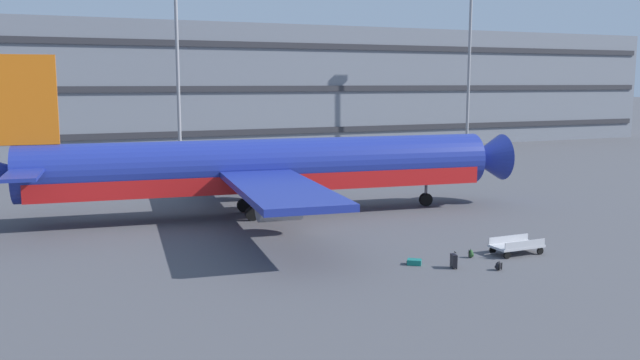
% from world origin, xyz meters
% --- Properties ---
extents(ground_plane, '(600.00, 600.00, 0.00)m').
position_xyz_m(ground_plane, '(0.00, 0.00, 0.00)').
color(ground_plane, '#4C4C51').
extents(terminal_structure, '(142.93, 15.29, 15.55)m').
position_xyz_m(terminal_structure, '(0.00, 42.69, 7.77)').
color(terminal_structure, slate).
rests_on(terminal_structure, ground_plane).
extents(airliner, '(35.74, 28.96, 10.16)m').
position_xyz_m(airliner, '(-1.24, -1.73, 3.09)').
color(airliner, navy).
rests_on(airliner, ground_plane).
extents(light_mast_left, '(1.80, 0.50, 20.57)m').
position_xyz_m(light_mast_left, '(-0.62, 27.51, 11.96)').
color(light_mast_left, gray).
rests_on(light_mast_left, ground_plane).
extents(light_mast_center_left, '(1.80, 0.50, 21.50)m').
position_xyz_m(light_mast_center_left, '(35.27, 27.51, 12.44)').
color(light_mast_center_left, gray).
rests_on(light_mast_center_left, ground_plane).
extents(suitcase_laid_flat, '(0.81, 0.76, 0.26)m').
position_xyz_m(suitcase_laid_flat, '(1.90, -15.90, 0.13)').
color(suitcase_laid_flat, '#147266').
rests_on(suitcase_laid_flat, ground_plane).
extents(suitcase_black, '(0.32, 0.50, 0.77)m').
position_xyz_m(suitcase_black, '(3.28, -17.13, 0.36)').
color(suitcase_black, black).
rests_on(suitcase_black, ground_plane).
extents(backpack_orange, '(0.36, 0.39, 0.46)m').
position_xyz_m(backpack_orange, '(5.15, -15.87, 0.20)').
color(backpack_orange, '#264C26').
rests_on(backpack_orange, ground_plane).
extents(backpack_teal, '(0.41, 0.36, 0.46)m').
position_xyz_m(backpack_teal, '(4.99, -18.21, 0.20)').
color(backpack_teal, black).
rests_on(backpack_teal, ground_plane).
extents(baggage_cart, '(3.31, 1.35, 0.82)m').
position_xyz_m(baggage_cart, '(7.68, -16.15, 0.43)').
color(baggage_cart, '#B7B7BC').
rests_on(baggage_cart, ground_plane).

